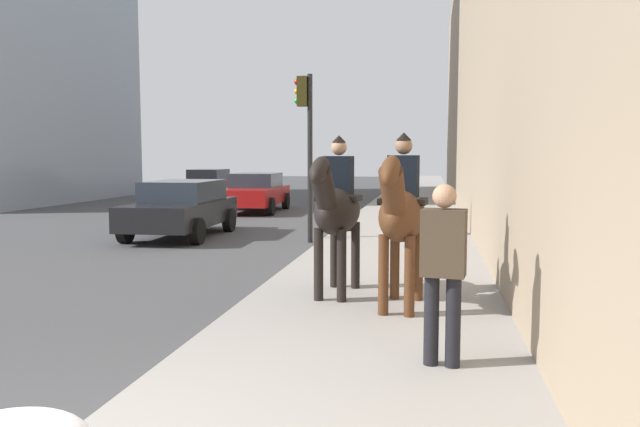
% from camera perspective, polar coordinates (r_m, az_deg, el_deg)
% --- Properties ---
extents(mounted_horse_near, '(2.15, 0.69, 2.24)m').
position_cam_1_polar(mounted_horse_near, '(8.67, 1.53, 0.49)').
color(mounted_horse_near, black).
rests_on(mounted_horse_near, sidewalk_slab).
extents(mounted_horse_far, '(2.15, 0.70, 2.25)m').
position_cam_1_polar(mounted_horse_far, '(7.96, 7.47, 0.08)').
color(mounted_horse_far, '#4C2B16').
rests_on(mounted_horse_far, sidewalk_slab).
extents(pedestrian_greeting, '(0.31, 0.43, 1.70)m').
position_cam_1_polar(pedestrian_greeting, '(5.86, 11.22, -4.42)').
color(pedestrian_greeting, black).
rests_on(pedestrian_greeting, sidewalk_slab).
extents(car_near_lane, '(4.55, 2.18, 1.44)m').
position_cam_1_polar(car_near_lane, '(23.39, -5.97, 1.99)').
color(car_near_lane, maroon).
rests_on(car_near_lane, ground).
extents(car_mid_lane, '(4.23, 2.09, 1.44)m').
position_cam_1_polar(car_mid_lane, '(16.39, -12.55, 0.56)').
color(car_mid_lane, black).
rests_on(car_mid_lane, ground).
extents(car_far_lane, '(3.98, 1.96, 1.44)m').
position_cam_1_polar(car_far_lane, '(30.93, -10.05, 2.73)').
color(car_far_lane, maroon).
rests_on(car_far_lane, ground).
extents(traffic_light_near_curb, '(0.20, 0.44, 4.00)m').
position_cam_1_polar(traffic_light_near_curb, '(14.87, -1.25, 7.57)').
color(traffic_light_near_curb, black).
rests_on(traffic_light_near_curb, ground).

